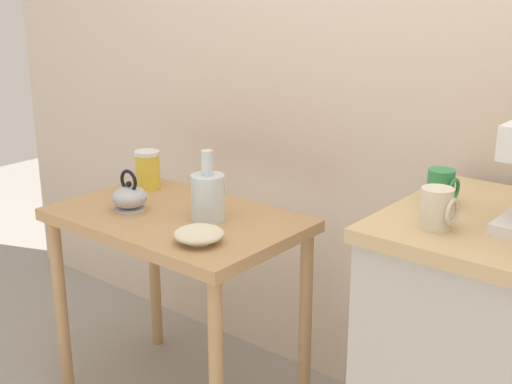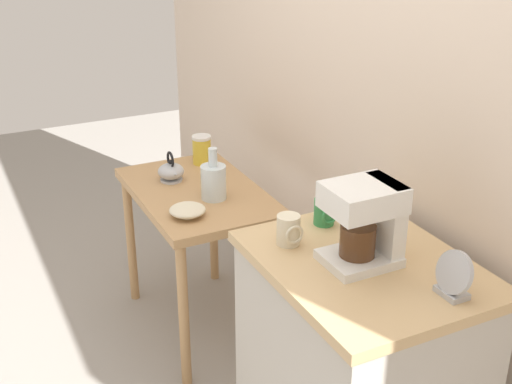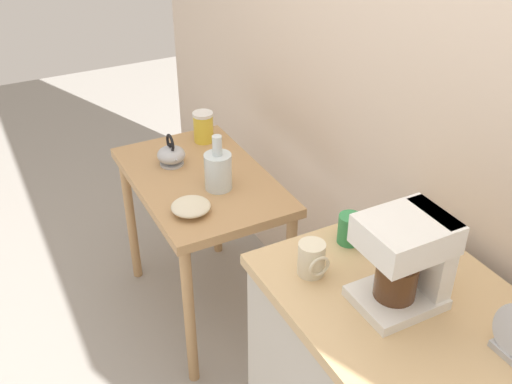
{
  "view_description": "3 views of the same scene",
  "coord_description": "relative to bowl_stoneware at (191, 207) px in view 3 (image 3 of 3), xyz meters",
  "views": [
    {
      "loc": [
        0.98,
        -1.54,
        1.49
      ],
      "look_at": [
        -0.24,
        -0.03,
        0.87
      ],
      "focal_mm": 48.22,
      "sensor_mm": 36.0,
      "label": 1
    },
    {
      "loc": [
        2.06,
        -1.04,
        1.97
      ],
      "look_at": [
        0.0,
        -0.03,
        0.95
      ],
      "focal_mm": 48.06,
      "sensor_mm": 36.0,
      "label": 2
    },
    {
      "loc": [
        1.44,
        -0.82,
        2.0
      ],
      "look_at": [
        -0.13,
        -0.01,
        0.9
      ],
      "focal_mm": 42.11,
      "sensor_mm": 36.0,
      "label": 3
    }
  ],
  "objects": [
    {
      "name": "back_wall",
      "position": [
        0.45,
        0.66,
        0.65
      ],
      "size": [
        4.4,
        0.1,
        2.8
      ],
      "primitive_type": "cube",
      "color": "beige",
      "rests_on": "ground_plane"
    },
    {
      "name": "wooden_table",
      "position": [
        -0.24,
        0.14,
        -0.13
      ],
      "size": [
        0.83,
        0.53,
        0.72
      ],
      "color": "tan",
      "rests_on": "ground_plane"
    },
    {
      "name": "bowl_stoneware",
      "position": [
        0.0,
        0.0,
        0.0
      ],
      "size": [
        0.15,
        0.15,
        0.05
      ],
      "color": "beige",
      "rests_on": "wooden_table"
    },
    {
      "name": "teakettle",
      "position": [
        -0.39,
        0.07,
        0.02
      ],
      "size": [
        0.15,
        0.12,
        0.14
      ],
      "color": "#B2B5BA",
      "rests_on": "wooden_table"
    },
    {
      "name": "glass_carafe_vase",
      "position": [
        -0.12,
        0.17,
        0.06
      ],
      "size": [
        0.11,
        0.11,
        0.23
      ],
      "color": "silver",
      "rests_on": "wooden_table"
    },
    {
      "name": "canister_enamel",
      "position": [
        -0.53,
        0.28,
        0.04
      ],
      "size": [
        0.09,
        0.09,
        0.14
      ],
      "color": "gold",
      "rests_on": "wooden_table"
    },
    {
      "name": "coffee_maker",
      "position": [
        0.9,
        0.24,
        0.3
      ],
      "size": [
        0.18,
        0.22,
        0.26
      ],
      "color": "white",
      "rests_on": "kitchen_counter"
    },
    {
      "name": "mug_small_cream",
      "position": [
        0.7,
        0.09,
        0.21
      ],
      "size": [
        0.08,
        0.08,
        0.1
      ],
      "color": "beige",
      "rests_on": "kitchen_counter"
    },
    {
      "name": "mug_tall_green",
      "position": [
        0.63,
        0.27,
        0.21
      ],
      "size": [
        0.08,
        0.07,
        0.09
      ],
      "color": "#338C4C",
      "rests_on": "kitchen_counter"
    }
  ]
}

